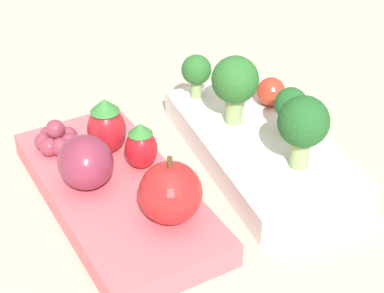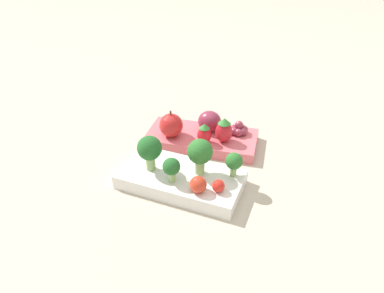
% 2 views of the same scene
% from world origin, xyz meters
% --- Properties ---
extents(ground_plane, '(4.00, 4.00, 0.00)m').
position_xyz_m(ground_plane, '(0.00, 0.00, 0.00)').
color(ground_plane, '#BCB29E').
extents(bento_box_savoury, '(0.21, 0.11, 0.02)m').
position_xyz_m(bento_box_savoury, '(-0.01, 0.07, 0.01)').
color(bento_box_savoury, white).
rests_on(bento_box_savoury, ground_plane).
extents(bento_box_fruit, '(0.22, 0.12, 0.02)m').
position_xyz_m(bento_box_fruit, '(0.00, -0.07, 0.01)').
color(bento_box_fruit, '#DB6670').
rests_on(bento_box_fruit, ground_plane).
extents(broccoli_floret_0, '(0.04, 0.04, 0.06)m').
position_xyz_m(broccoli_floret_0, '(-0.04, 0.06, 0.07)').
color(broccoli_floret_0, '#93B770').
rests_on(broccoli_floret_0, bento_box_savoury).
extents(broccoli_floret_1, '(0.04, 0.04, 0.06)m').
position_xyz_m(broccoli_floret_1, '(0.05, 0.07, 0.06)').
color(broccoli_floret_1, '#93B770').
rests_on(broccoli_floret_1, bento_box_savoury).
extents(broccoli_floret_2, '(0.03, 0.03, 0.04)m').
position_xyz_m(broccoli_floret_2, '(0.00, 0.09, 0.05)').
color(broccoli_floret_2, '#93B770').
rests_on(broccoli_floret_2, bento_box_savoury).
extents(broccoli_floret_3, '(0.03, 0.03, 0.04)m').
position_xyz_m(broccoli_floret_3, '(-0.09, 0.05, 0.05)').
color(broccoli_floret_3, '#93B770').
rests_on(broccoli_floret_3, bento_box_savoury).
extents(cherry_tomato_0, '(0.03, 0.03, 0.03)m').
position_xyz_m(cherry_tomato_0, '(-0.05, 0.10, 0.04)').
color(cherry_tomato_0, red).
rests_on(cherry_tomato_0, bento_box_savoury).
extents(cherry_tomato_1, '(0.02, 0.02, 0.02)m').
position_xyz_m(cherry_tomato_1, '(-0.08, 0.09, 0.03)').
color(cherry_tomato_1, red).
rests_on(cherry_tomato_1, bento_box_savoury).
extents(apple, '(0.05, 0.05, 0.05)m').
position_xyz_m(apple, '(0.06, -0.04, 0.04)').
color(apple, red).
rests_on(apple, bento_box_fruit).
extents(strawberry_0, '(0.03, 0.03, 0.05)m').
position_xyz_m(strawberry_0, '(-0.05, -0.06, 0.04)').
color(strawberry_0, red).
rests_on(strawberry_0, bento_box_fruit).
extents(strawberry_1, '(0.03, 0.03, 0.04)m').
position_xyz_m(strawberry_1, '(-0.01, -0.04, 0.04)').
color(strawberry_1, red).
rests_on(strawberry_1, bento_box_fruit).
extents(plum, '(0.05, 0.04, 0.04)m').
position_xyz_m(plum, '(-0.01, -0.09, 0.04)').
color(plum, '#892D47').
rests_on(plum, bento_box_fruit).
extents(grape_cluster, '(0.04, 0.04, 0.03)m').
position_xyz_m(grape_cluster, '(-0.07, -0.10, 0.03)').
color(grape_cluster, '#93384C').
rests_on(grape_cluster, bento_box_fruit).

